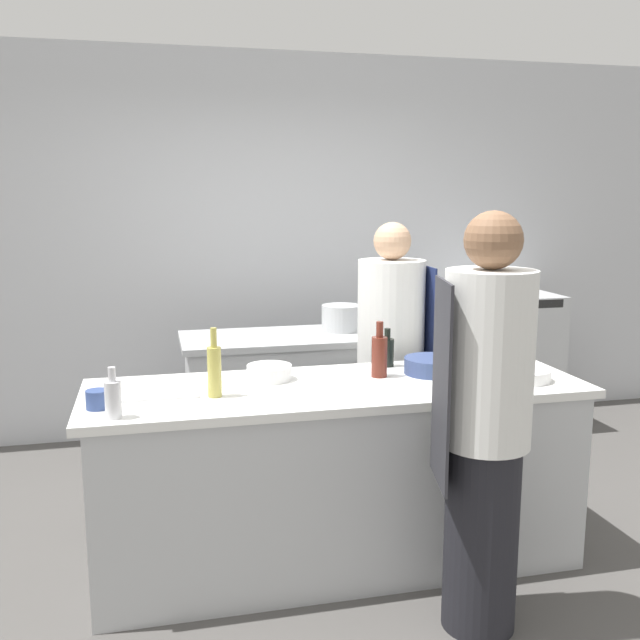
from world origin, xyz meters
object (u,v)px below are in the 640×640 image
Objects in this scene: oven_range at (493,360)px; bottle_wine at (214,370)px; bowl_prep_small at (523,375)px; chef_at_stove at (391,363)px; bottle_olive_oil at (442,365)px; cup at (97,399)px; bottle_sauce at (387,351)px; bowl_mixing_large at (432,366)px; bottle_vinegar at (379,355)px; bowl_ceramic_blue at (269,372)px; stockpot at (341,318)px; chef_at_prep_near at (485,427)px; bottle_cooking_oil at (113,398)px.

bottle_wine reaches higher than oven_range.
chef_at_stove is at bearing 114.21° from bowl_prep_small.
chef_at_stove is 0.95m from bottle_olive_oil.
bottle_olive_oil is at bearing -123.11° from oven_range.
bottle_sauce is at bearing 16.84° from cup.
bowl_mixing_large is at bearing 75.50° from bottle_olive_oil.
oven_range is at bearing 48.24° from bottle_vinegar.
bottle_wine is at bearing 7.72° from cup.
stockpot is (0.67, 1.14, 0.05)m from bowl_ceramic_blue.
bottle_wine is at bearing -171.45° from bowl_mixing_large.
bowl_mixing_large is (0.08, 0.76, 0.07)m from chef_at_prep_near.
chef_at_stove is at bearing 9.38° from chef_at_prep_near.
oven_range is at bearing 38.37° from bottle_wine.
chef_at_prep_near is at bearing -19.06° from cup.
bottle_cooking_oil is 1.47m from bottle_sauce.
bowl_mixing_large is (0.28, -0.00, -0.07)m from bottle_vinegar.
bowl_ceramic_blue is at bearing -168.71° from bottle_sauce.
oven_range is 2.97m from bottle_wine.
chef_at_stove is 6.27× the size of bowl_prep_small.
bottle_wine is 3.29× the size of cup.
bottle_vinegar is (-0.20, 0.30, -0.01)m from bottle_olive_oil.
bottle_olive_oil is 1.09× the size of bottle_vinegar.
cup is 2.05m from stockpot.
stockpot reaches higher than bowl_ceramic_blue.
bottle_vinegar is 0.29m from bowl_mixing_large.
bottle_vinegar reaches higher than bowl_mixing_large.
bottle_sauce reaches higher than bowl_ceramic_blue.
bottle_olive_oil reaches higher than bottle_vinegar.
bottle_sauce is (-0.09, 0.50, -0.04)m from bottle_olive_oil.
bottle_wine is at bearing 72.60° from chef_at_prep_near.
bowl_ceramic_blue is (-0.65, -0.13, -0.04)m from bottle_sauce.
bottle_olive_oil is 1.45m from bottle_cooking_oil.
chef_at_prep_near is at bearing -48.40° from bowl_ceramic_blue.
bottle_cooking_oil is 0.81× the size of stockpot.
bottle_olive_oil is 1.52m from cup.
chef_at_prep_near is at bearing -14.54° from bottle_cooking_oil.
bottle_cooking_oil reaches higher than bottle_sauce.
chef_at_stove is at bearing -139.26° from oven_range.
bottle_wine reaches higher than cup.
chef_at_prep_near is 1.06× the size of chef_at_stove.
cup is at bearing -171.71° from bowl_mixing_large.
oven_range reaches higher than bowl_ceramic_blue.
bottle_cooking_oil reaches higher than stockpot.
bowl_prep_small is at bearing -113.46° from oven_range.
bottle_sauce reaches higher than oven_range.
bottle_sauce reaches higher than stockpot.
stockpot is (0.13, 1.21, -0.02)m from bottle_vinegar.
bowl_prep_small is (0.55, -0.43, -0.05)m from bottle_sauce.
bottle_olive_oil is at bearing -3.20° from chef_at_stove.
bottle_cooking_oil is 1.05× the size of bottle_sauce.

